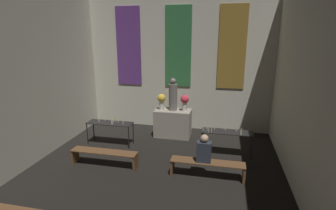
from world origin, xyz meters
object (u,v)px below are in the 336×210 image
flower_vase_right (185,101)px  person_seated (204,150)px  candle_rack_left (110,125)px  flower_vase_left (162,100)px  candle_rack_right (227,134)px  pew_back_left (104,155)px  pew_back_right (207,166)px  altar (173,123)px  statue (173,96)px

flower_vase_right → person_seated: bearing=-70.6°
flower_vase_right → candle_rack_left: size_ratio=0.37×
flower_vase_left → candle_rack_right: (2.29, -1.15, -0.66)m
candle_rack_left → flower_vase_left: bearing=37.9°
person_seated → candle_rack_right: bearing=68.7°
flower_vase_left → candle_rack_left: (-1.47, -1.15, -0.66)m
pew_back_left → flower_vase_left: bearing=68.6°
flower_vase_right → flower_vase_left: bearing=180.0°
pew_back_right → person_seated: size_ratio=2.59×
altar → statue: statue is taller
flower_vase_right → candle_rack_left: flower_vase_right is taller
flower_vase_right → candle_rack_right: bearing=-38.0°
candle_rack_right → pew_back_right: candle_rack_right is taller
statue → flower_vase_left: statue is taller
candle_rack_left → person_seated: bearing=-24.1°
flower_vase_right → pew_back_left: bearing=-125.4°
flower_vase_left → pew_back_right: size_ratio=0.30×
pew_back_left → person_seated: 2.78m
pew_back_left → pew_back_right: bearing=0.0°
altar → candle_rack_left: 2.21m
altar → candle_rack_right: altar is taller
flower_vase_right → pew_back_left: 3.32m
candle_rack_left → candle_rack_right: candle_rack_right is taller
altar → statue: 1.01m
altar → flower_vase_right: bearing=0.0°
flower_vase_left → pew_back_left: flower_vase_left is taller
flower_vase_left → flower_vase_right: 0.82m
altar → candle_rack_left: altar is taller
candle_rack_right → person_seated: size_ratio=2.08×
statue → pew_back_right: bearing=-61.2°
candle_rack_right → flower_vase_right: bearing=142.0°
candle_rack_left → person_seated: (3.20, -1.43, 0.08)m
flower_vase_left → candle_rack_left: flower_vase_left is taller
statue → candle_rack_right: (1.88, -1.15, -0.82)m
candle_rack_left → pew_back_left: (0.46, -1.43, -0.35)m
flower_vase_right → candle_rack_right: (1.47, -1.15, -0.66)m
altar → pew_back_right: size_ratio=0.67×
flower_vase_left → statue: bearing=0.0°
altar → pew_back_right: altar is taller
pew_back_right → person_seated: bearing=180.0°
flower_vase_left → flower_vase_right: (0.82, 0.00, 0.00)m
statue → pew_back_right: 3.17m
altar → flower_vase_right: (0.41, 0.00, 0.84)m
altar → pew_back_right: 2.95m
pew_back_right → altar: bearing=118.8°
candle_rack_left → pew_back_left: candle_rack_left is taller
statue → flower_vase_left: bearing=-180.0°
statue → person_seated: size_ratio=1.57×
flower_vase_left → candle_rack_right: flower_vase_left is taller
flower_vase_left → altar: bearing=0.0°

